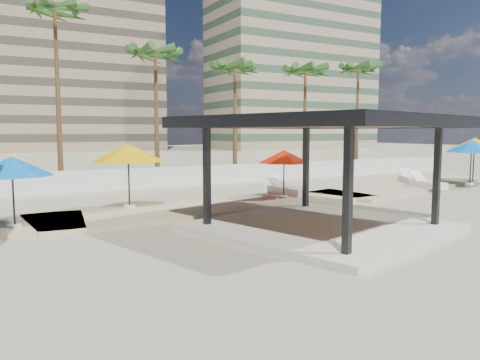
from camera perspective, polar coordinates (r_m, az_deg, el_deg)
The scene contains 19 objects.
ground at distance 13.95m, azimuth 3.69°, elevation -8.09°, with size 200.00×200.00×0.00m, color tan.
promenade at distance 21.45m, azimuth -3.00°, elevation -2.98°, with size 44.45×7.97×0.24m.
boundary_wall at distance 28.46m, azimuth -14.13°, elevation 0.14°, with size 56.00×0.30×1.20m, color silver.
building_mid at distance 90.72m, azimuth -22.43°, elevation 12.37°, with size 38.00×16.00×30.40m.
building_east at distance 96.14m, azimuth 6.43°, elevation 14.18°, with size 32.00×15.00×36.40m.
pavilion_central at distance 16.04m, azimuth 9.97°, elevation 2.02°, with size 9.39×9.39×3.87m.
umbrella_b at distance 20.00m, azimuth -13.47°, elevation 3.22°, with size 3.55×3.55×2.69m.
umbrella_c at distance 22.57m, azimuth 5.39°, elevation 2.85°, with size 3.17×3.17×2.33m.
umbrella_d at distance 31.13m, azimuth 26.40°, elevation 3.71°, with size 3.67×3.67×2.71m.
umbrella_e at distance 32.50m, azimuth 26.68°, elevation 3.93°, with size 3.77×3.77×2.82m.
umbrella_f at distance 17.21m, azimuth -26.05°, elevation 1.48°, with size 3.08×3.08×2.38m.
lounger_b at distance 23.94m, azimuth 5.73°, elevation -1.26°, with size 1.15×2.46×0.89m.
lounger_c at distance 28.80m, azimuth 21.87°, elevation -0.45°, with size 1.10×2.45×0.89m.
lounger_d at distance 31.72m, azimuth 19.91°, elevation 0.14°, with size 1.73×2.26×0.84m.
palm_d at distance 31.29m, azimuth -21.64°, elevation 17.94°, with size 3.00×3.00×11.42m.
palm_e at distance 31.86m, azimuth -10.27°, elevation 14.38°, with size 3.00×3.00×9.28m.
palm_f at distance 34.39m, azimuth -0.63°, elevation 12.98°, with size 3.00×3.00×8.74m.
palm_g at distance 37.32m, azimuth 7.98°, elevation 12.56°, with size 3.00×3.00×8.87m.
palm_h at distance 41.70m, azimuth 14.22°, elevation 12.54°, with size 3.00×3.00×9.49m.
Camera 1 is at (-7.39, -11.34, 3.37)m, focal length 35.00 mm.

